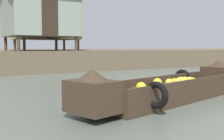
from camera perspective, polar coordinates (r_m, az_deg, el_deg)
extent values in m
plane|color=#596056|center=(12.01, -8.29, -1.57)|extent=(300.00, 300.00, 0.00)
cube|color=brown|center=(23.68, -20.00, 2.49)|extent=(160.00, 20.00, 1.08)
cube|color=#3D2D21|center=(7.00, 11.75, -5.45)|extent=(4.43, 2.03, 0.12)
cube|color=#3D2D21|center=(7.24, 8.59, -2.94)|extent=(4.21, 1.10, 0.42)
cube|color=#3D2D21|center=(6.71, 15.24, -3.62)|extent=(4.21, 1.10, 0.42)
cube|color=#3D2D21|center=(9.13, 20.39, -1.16)|extent=(0.87, 1.02, 0.56)
cone|color=#3D2D21|center=(9.10, 20.46, 1.23)|extent=(0.68, 0.68, 0.20)
cube|color=#3D2D21|center=(5.07, -3.87, -5.23)|extent=(0.87, 1.02, 0.56)
cone|color=#3D2D21|center=(5.02, -3.90, -0.93)|extent=(0.68, 0.68, 0.20)
cube|color=#3D2D21|center=(6.22, 7.14, -3.95)|extent=(0.42, 0.96, 0.05)
torus|color=black|center=(8.49, 13.73, -1.64)|extent=(0.24, 0.53, 0.52)
torus|color=black|center=(5.44, 8.76, -4.95)|extent=(0.24, 0.53, 0.52)
ellipsoid|color=yellow|center=(6.36, 11.36, -3.91)|extent=(0.31, 0.36, 0.19)
ellipsoid|color=yellow|center=(7.73, 15.07, -2.05)|extent=(0.28, 0.36, 0.20)
ellipsoid|color=yellow|center=(7.31, 13.52, -2.23)|extent=(0.39, 0.35, 0.23)
ellipsoid|color=yellow|center=(7.09, 15.19, -2.80)|extent=(0.35, 0.29, 0.27)
ellipsoid|color=yellow|center=(7.21, 15.70, -2.80)|extent=(0.30, 0.37, 0.23)
ellipsoid|color=yellow|center=(7.54, 12.27, -2.47)|extent=(0.30, 0.31, 0.23)
ellipsoid|color=yellow|center=(7.64, 14.29, -2.24)|extent=(0.30, 0.31, 0.26)
ellipsoid|color=gold|center=(7.38, 15.86, -2.60)|extent=(0.38, 0.39, 0.20)
ellipsoid|color=gold|center=(6.24, 9.91, -3.90)|extent=(0.25, 0.36, 0.24)
ellipsoid|color=yellow|center=(7.27, 11.26, -2.62)|extent=(0.31, 0.30, 0.24)
ellipsoid|color=yellow|center=(6.23, 5.78, -3.61)|extent=(0.32, 0.32, 0.27)
ellipsoid|color=yellow|center=(8.25, 15.66, -2.28)|extent=(0.27, 0.33, 0.25)
ellipsoid|color=gold|center=(7.04, 12.79, -2.71)|extent=(0.30, 0.32, 0.21)
ellipsoid|color=yellow|center=(6.79, 8.97, -2.63)|extent=(0.29, 0.25, 0.24)
cylinder|color=#4C3826|center=(14.21, -18.02, 5.08)|extent=(0.16, 0.16, 0.75)
cylinder|color=#4C3826|center=(15.16, -7.09, 5.21)|extent=(0.16, 0.16, 0.75)
cylinder|color=#4C3826|center=(17.06, -20.30, 4.89)|extent=(0.16, 0.16, 0.75)
cylinder|color=#4C3826|center=(17.86, -10.96, 5.05)|extent=(0.16, 0.16, 0.75)
cube|color=gray|center=(16.09, -14.19, 10.45)|extent=(3.34, 3.32, 2.26)
cube|color=#2D2319|center=(14.48, -12.18, 10.24)|extent=(0.80, 0.04, 1.80)
cylinder|color=#4C3826|center=(17.76, -16.97, 4.85)|extent=(0.16, 0.16, 0.69)
cylinder|color=#4C3826|center=(18.93, -6.72, 4.98)|extent=(0.16, 0.16, 0.69)
cylinder|color=#4C3826|center=(20.09, -18.69, 4.74)|extent=(0.16, 0.16, 0.69)
cylinder|color=#4C3826|center=(21.13, -9.45, 4.90)|extent=(0.16, 0.16, 0.69)
cube|color=#9E8460|center=(19.50, -12.98, 10.08)|extent=(3.87, 2.80, 2.84)
cube|color=#2D2319|center=(18.12, -11.51, 8.89)|extent=(0.80, 0.04, 1.80)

